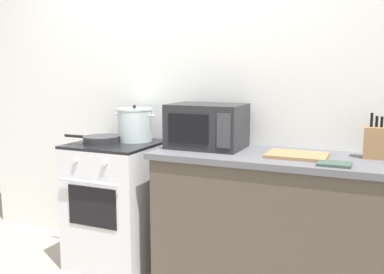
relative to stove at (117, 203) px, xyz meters
name	(u,v)px	position (x,y,z in m)	size (l,w,h in m)	color
back_wall	(216,97)	(0.65, 0.37, 0.79)	(4.40, 0.10, 2.50)	silver
lower_cabinet_right	(284,229)	(1.25, 0.02, -0.02)	(1.64, 0.56, 0.88)	#4C4238
countertop_right	(286,159)	(1.25, 0.02, 0.44)	(1.70, 0.60, 0.04)	#59595E
stove	(117,203)	(0.00, 0.00, 0.00)	(0.60, 0.64, 0.92)	silver
stock_pot	(135,125)	(0.09, 0.13, 0.58)	(0.35, 0.27, 0.27)	silver
frying_pan	(101,139)	(-0.10, -0.04, 0.48)	(0.47, 0.27, 0.05)	#28282B
microwave	(207,126)	(0.69, 0.08, 0.61)	(0.50, 0.37, 0.30)	#232326
cutting_board	(297,155)	(1.32, 0.00, 0.47)	(0.36, 0.26, 0.02)	#997047
knife_block	(375,142)	(1.75, 0.14, 0.56)	(0.13, 0.10, 0.27)	#997047
oven_mitt	(334,164)	(1.55, -0.16, 0.47)	(0.18, 0.14, 0.02)	#384C42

